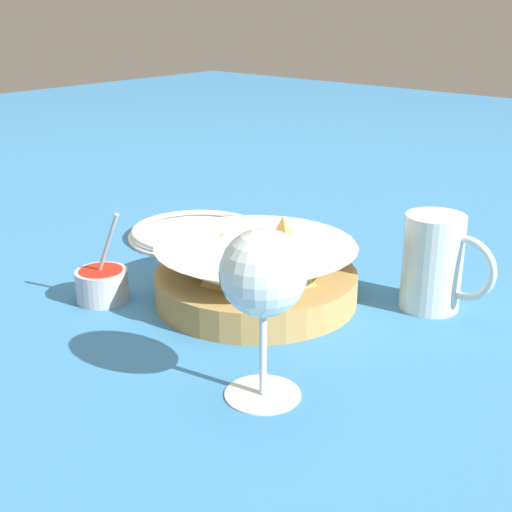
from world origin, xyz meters
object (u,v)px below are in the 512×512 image
Objects in this scene: food_basket at (256,275)px; beer_mug at (434,266)px; side_plate at (197,232)px; wine_glass at (263,278)px; sauce_cup at (102,283)px.

beer_mug is at bearing 34.82° from food_basket.
wine_glass is at bearing -36.83° from side_plate.
wine_glass is 1.42× the size of beer_mug.
sauce_cup reaches higher than food_basket.
side_plate is (-0.09, 0.25, -0.01)m from sauce_cup.
side_plate is at bearing 152.11° from food_basket.
wine_glass is 0.29m from beer_mug.
sauce_cup is 0.40m from beer_mug.
food_basket is at bearing 132.81° from wine_glass.
side_plate is at bearing 143.17° from wine_glass.
side_plate is (-0.40, 0.00, -0.05)m from beer_mug.
side_plate is (-0.23, 0.12, -0.03)m from food_basket.
food_basket is at bearing 41.79° from sauce_cup.
food_basket is at bearing -27.89° from side_plate.
sauce_cup is at bearing -141.89° from beer_mug.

